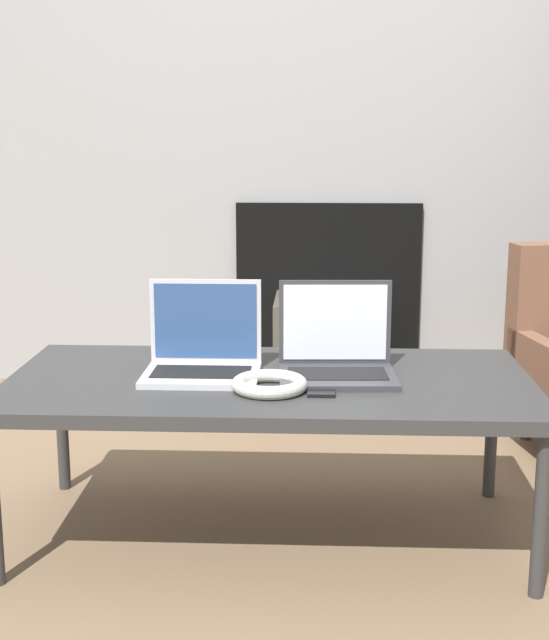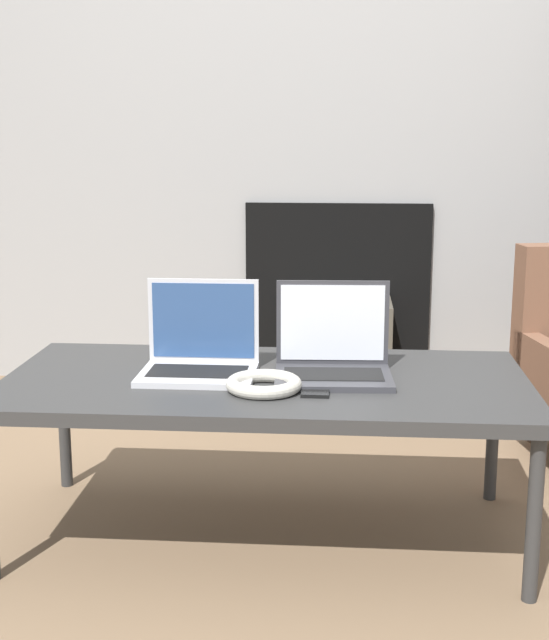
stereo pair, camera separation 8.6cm
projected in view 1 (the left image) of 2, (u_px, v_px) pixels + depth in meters
The scene contains 8 objects.
ground_plane at pixel (266, 570), 2.25m from camera, with size 14.00×14.00×0.00m, color #7A6047.
wall_back at pixel (289, 81), 3.68m from camera, with size 7.00×0.08×2.60m.
table at pixel (269, 389), 2.36m from camera, with size 1.38×0.68×0.45m.
laptop_left at pixel (203, 354), 2.38m from camera, with size 0.30×0.23×0.25m.
laptop_right at pixel (336, 355), 2.36m from camera, with size 0.31×0.25×0.25m.
headphones at pixel (269, 384), 2.23m from camera, with size 0.19×0.19×0.03m.
phone at pixel (321, 389), 2.23m from camera, with size 0.07×0.13×0.01m.
tv at pixel (328, 348), 3.66m from camera, with size 0.44×0.39×0.42m.
Camera 1 is at (0.12, -2.06, 1.09)m, focal length 50.00 mm.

